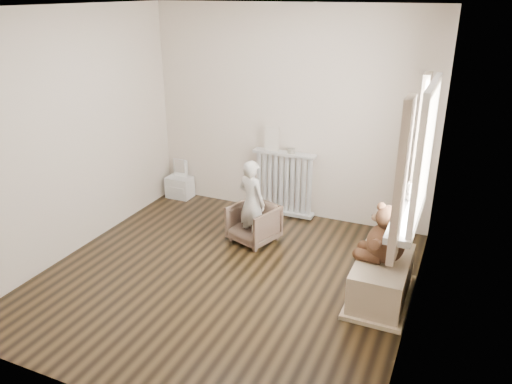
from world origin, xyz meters
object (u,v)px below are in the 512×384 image
at_px(plush_cat, 412,191).
at_px(child, 252,202).
at_px(teddy_bear, 386,236).
at_px(toy_vanity, 179,179).
at_px(armchair, 254,223).
at_px(radiator, 284,187).
at_px(toy_bench, 381,280).

bearing_deg(plush_cat, child, 173.43).
distance_m(teddy_bear, plush_cat, 0.51).
distance_m(toy_vanity, teddy_bear, 3.40).
xyz_separation_m(armchair, plush_cat, (1.71, -0.23, 0.78)).
xyz_separation_m(child, plush_cat, (1.71, -0.18, 0.49)).
bearing_deg(plush_cat, radiator, 146.86).
relative_size(radiator, toy_bench, 0.96).
bearing_deg(teddy_bear, plush_cat, 72.01).
height_order(toy_vanity, teddy_bear, teddy_bear).
bearing_deg(child, toy_bench, 179.95).
bearing_deg(toy_vanity, armchair, -28.22).
height_order(child, toy_bench, child).
distance_m(armchair, teddy_bear, 1.74).
distance_m(toy_vanity, armchair, 1.70).
bearing_deg(child, armchair, -71.14).
height_order(toy_vanity, child, child).
xyz_separation_m(radiator, toy_vanity, (-1.55, -0.03, -0.11)).
distance_m(armchair, plush_cat, 1.90).
distance_m(child, teddy_bear, 1.67).
relative_size(armchair, toy_bench, 0.56).
bearing_deg(radiator, toy_vanity, -178.89).
bearing_deg(child, teddy_bear, 179.95).
bearing_deg(teddy_bear, radiator, 139.94).
distance_m(toy_vanity, child, 1.74).
distance_m(toy_vanity, toy_bench, 3.37).
xyz_separation_m(armchair, toy_bench, (1.57, -0.59, -0.02)).
height_order(armchair, toy_bench, armchair).
bearing_deg(armchair, radiator, 105.31).
bearing_deg(toy_bench, radiator, 136.96).
relative_size(armchair, plush_cat, 2.03).
bearing_deg(toy_vanity, radiator, 1.11).
bearing_deg(toy_bench, plush_cat, 68.68).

